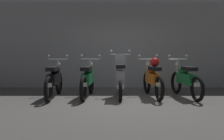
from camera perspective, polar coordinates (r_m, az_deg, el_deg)
ground_plane at (r=6.41m, az=2.08°, el=-7.16°), size 80.00×80.00×0.00m
back_wall at (r=9.09m, az=1.48°, el=5.40°), size 16.00×0.30×2.91m
motorbike_slot_0 at (r=7.21m, az=-12.37°, el=-2.03°), size 0.59×1.95×1.15m
motorbike_slot_1 at (r=7.16m, az=-5.25°, el=-1.99°), size 0.59×1.95×1.15m
motorbike_slot_2 at (r=7.08m, az=1.88°, el=-1.75°), size 0.59×1.68×1.29m
motorbike_slot_3 at (r=7.24m, az=8.89°, el=-1.67°), size 0.59×1.95×1.15m
motorbike_slot_4 at (r=7.38m, az=15.74°, el=-1.94°), size 0.58×1.94×1.15m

